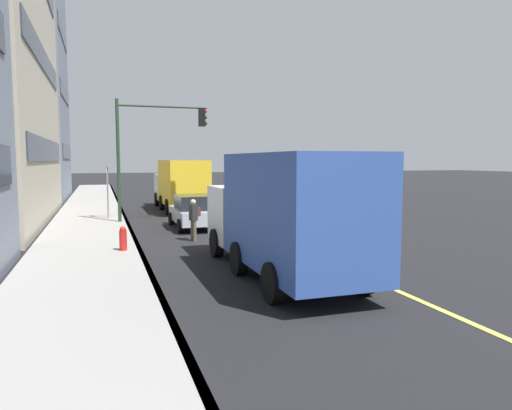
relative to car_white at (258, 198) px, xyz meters
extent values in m
plane|color=black|center=(-7.87, 2.59, -0.77)|extent=(200.00, 200.00, 0.00)
cube|color=gray|center=(-7.87, 9.69, -0.70)|extent=(80.00, 3.56, 0.15)
cube|color=slate|center=(-7.87, 7.99, -0.70)|extent=(80.00, 0.16, 0.15)
cube|color=#D8CC4C|center=(-7.87, 2.59, -0.77)|extent=(80.00, 0.16, 0.01)
cube|color=#262D38|center=(-1.27, 11.64, 2.80)|extent=(14.23, 0.06, 1.10)
cube|color=#262D38|center=(-1.27, 11.64, 7.27)|extent=(14.23, 0.06, 1.10)
cube|color=#262D38|center=(14.19, 11.64, 2.97)|extent=(9.33, 0.06, 1.10)
cube|color=#262D38|center=(14.19, 11.64, 7.65)|extent=(9.33, 0.06, 1.10)
cube|color=#262D38|center=(14.19, 11.64, 12.32)|extent=(9.33, 0.06, 1.10)
cube|color=silver|center=(-0.01, 0.00, -0.14)|extent=(4.66, 1.92, 0.66)
cube|color=black|center=(0.04, 0.00, 0.46)|extent=(2.20, 1.76, 0.54)
cylinder|color=black|center=(-1.55, -0.94, -0.47)|extent=(0.60, 0.22, 0.60)
cylinder|color=black|center=(-1.55, 0.94, -0.47)|extent=(0.60, 0.22, 0.60)
cylinder|color=black|center=(1.52, -0.94, -0.47)|extent=(0.60, 0.22, 0.60)
cylinder|color=black|center=(1.52, 0.94, -0.47)|extent=(0.60, 0.22, 0.60)
cube|color=#A8AAB2|center=(-6.20, 5.07, -0.18)|extent=(3.95, 1.89, 0.59)
cube|color=black|center=(-6.43, 5.07, 0.43)|extent=(2.11, 1.74, 0.63)
cylinder|color=black|center=(-4.90, 6.00, -0.47)|extent=(0.60, 0.22, 0.60)
cylinder|color=black|center=(-4.90, 4.14, -0.47)|extent=(0.60, 0.22, 0.60)
cylinder|color=black|center=(-7.51, 6.00, -0.47)|extent=(0.60, 0.22, 0.60)
cylinder|color=black|center=(-7.51, 4.14, -0.47)|extent=(0.60, 0.22, 0.60)
cube|color=silver|center=(-12.78, 4.59, 0.57)|extent=(2.12, 2.30, 1.78)
cube|color=#2D4C93|center=(-16.63, 4.59, 1.08)|extent=(5.30, 2.30, 2.79)
cylinder|color=black|center=(-12.78, 5.70, -0.32)|extent=(0.90, 0.28, 0.90)
cylinder|color=black|center=(-12.78, 3.49, -0.32)|extent=(0.90, 0.28, 0.90)
cylinder|color=black|center=(-17.96, 5.70, -0.32)|extent=(0.90, 0.28, 0.90)
cylinder|color=black|center=(-17.96, 3.49, -0.32)|extent=(0.90, 0.28, 0.90)
cylinder|color=black|center=(-15.31, 5.70, -0.32)|extent=(0.90, 0.28, 0.90)
cylinder|color=black|center=(-15.31, 3.49, -0.32)|extent=(0.90, 0.28, 0.90)
cube|color=silver|center=(4.88, 4.47, 0.53)|extent=(2.23, 2.26, 1.70)
cube|color=gold|center=(0.83, 4.47, 0.99)|extent=(5.58, 2.26, 2.62)
cylinder|color=black|center=(4.88, 5.55, -0.32)|extent=(0.90, 0.28, 0.90)
cylinder|color=black|center=(4.88, 3.39, -0.32)|extent=(0.90, 0.28, 0.90)
cylinder|color=black|center=(-0.56, 5.55, -0.32)|extent=(0.90, 0.28, 0.90)
cylinder|color=black|center=(-0.56, 3.39, -0.32)|extent=(0.90, 0.28, 0.90)
cylinder|color=black|center=(2.23, 5.55, -0.32)|extent=(0.90, 0.28, 0.90)
cylinder|color=black|center=(2.23, 3.39, -0.32)|extent=(0.90, 0.28, 0.90)
cylinder|color=brown|center=(-9.73, 5.82, -0.38)|extent=(0.16, 0.16, 0.79)
cylinder|color=brown|center=(-9.53, 5.86, -0.38)|extent=(0.16, 0.16, 0.79)
cube|color=#262628|center=(-9.63, 5.84, 0.32)|extent=(0.41, 0.29, 0.59)
sphere|color=tan|center=(-9.63, 5.84, 0.72)|extent=(0.21, 0.21, 0.21)
cube|color=#592626|center=(-9.60, 5.67, 0.35)|extent=(0.29, 0.21, 0.34)
cylinder|color=#1E3823|center=(-3.95, 8.31, 2.20)|extent=(0.16, 0.16, 5.95)
cylinder|color=#1E3823|center=(-3.95, 6.17, 4.88)|extent=(0.10, 4.29, 0.10)
cube|color=black|center=(-3.95, 4.27, 4.43)|extent=(0.28, 0.30, 0.90)
sphere|color=red|center=(-3.95, 4.09, 4.73)|extent=(0.18, 0.18, 0.18)
sphere|color=#392905|center=(-3.95, 4.09, 4.43)|extent=(0.18, 0.18, 0.18)
sphere|color=black|center=(-3.95, 4.09, 4.13)|extent=(0.18, 0.18, 0.18)
cylinder|color=slate|center=(-2.37, 8.81, 0.61)|extent=(0.08, 0.08, 2.76)
cube|color=white|center=(-2.37, 8.83, 1.79)|extent=(0.60, 0.02, 0.20)
cube|color=#DB5919|center=(-2.37, 8.83, 1.44)|extent=(0.44, 0.02, 0.28)
cylinder|color=red|center=(-11.54, 8.51, -0.37)|extent=(0.24, 0.24, 0.80)
sphere|color=red|center=(-11.54, 8.51, 0.07)|extent=(0.20, 0.20, 0.20)
camera|label=1|loc=(-27.25, 9.17, 2.30)|focal=33.07mm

